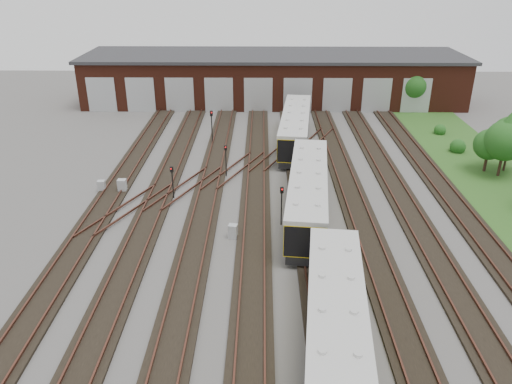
{
  "coord_description": "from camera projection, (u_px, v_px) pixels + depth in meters",
  "views": [
    {
      "loc": [
        -1.47,
        -28.58,
        17.86
      ],
      "look_at": [
        -1.91,
        5.35,
        2.0
      ],
      "focal_mm": 35.0,
      "sensor_mm": 36.0,
      "label": 1
    }
  ],
  "objects": [
    {
      "name": "signal_mast_1",
      "position": [
        212.0,
        123.0,
        52.26
      ],
      "size": [
        0.32,
        0.3,
        3.61
      ],
      "rotation": [
        0.0,
        0.0,
        0.38
      ],
      "color": "black",
      "rests_on": "ground"
    },
    {
      "name": "signal_mast_2",
      "position": [
        226.0,
        157.0,
        44.46
      ],
      "size": [
        0.23,
        0.21,
        2.95
      ],
      "rotation": [
        0.0,
        0.0,
        -0.03
      ],
      "color": "black",
      "rests_on": "ground"
    },
    {
      "name": "signal_mast_0",
      "position": [
        172.0,
        178.0,
        40.41
      ],
      "size": [
        0.27,
        0.26,
        2.76
      ],
      "rotation": [
        0.0,
        0.0,
        -0.34
      ],
      "color": "black",
      "rests_on": "ground"
    },
    {
      "name": "metro_train",
      "position": [
        308.0,
        192.0,
        37.57
      ],
      "size": [
        4.35,
        47.47,
        3.15
      ],
      "rotation": [
        0.0,
        0.0,
        -0.11
      ],
      "color": "black",
      "rests_on": "ground"
    },
    {
      "name": "ground",
      "position": [
        283.0,
        253.0,
        33.44
      ],
      "size": [
        120.0,
        120.0,
        0.0
      ],
      "primitive_type": "plane",
      "color": "#4D4A48",
      "rests_on": "ground"
    },
    {
      "name": "relay_cabinet_4",
      "position": [
        307.0,
        168.0,
        45.89
      ],
      "size": [
        0.63,
        0.56,
        0.91
      ],
      "primitive_type": "cube",
      "rotation": [
        0.0,
        0.0,
        -0.2
      ],
      "color": "#A0A3A5",
      "rests_on": "ground"
    },
    {
      "name": "track_network",
      "position": [
        281.0,
        247.0,
        33.92
      ],
      "size": [
        30.4,
        70.0,
        0.33
      ],
      "color": "black",
      "rests_on": "ground"
    },
    {
      "name": "tree_2",
      "position": [
        512.0,
        131.0,
        44.78
      ],
      "size": [
        3.6,
        3.6,
        5.97
      ],
      "color": "black",
      "rests_on": "ground"
    },
    {
      "name": "signal_mast_3",
      "position": [
        282.0,
        201.0,
        36.18
      ],
      "size": [
        0.26,
        0.24,
        3.06
      ],
      "rotation": [
        0.0,
        0.0,
        0.2
      ],
      "color": "black",
      "rests_on": "ground"
    },
    {
      "name": "tree_1",
      "position": [
        507.0,
        136.0,
        43.68
      ],
      "size": [
        3.59,
        3.59,
        5.94
      ],
      "color": "black",
      "rests_on": "ground"
    },
    {
      "name": "bush_2",
      "position": [
        458.0,
        145.0,
        50.63
      ],
      "size": [
        1.57,
        1.57,
        1.57
      ],
      "primitive_type": "sphere",
      "color": "#164B15",
      "rests_on": "ground"
    },
    {
      "name": "relay_cabinet_0",
      "position": [
        102.0,
        186.0,
        42.02
      ],
      "size": [
        0.63,
        0.53,
        1.02
      ],
      "primitive_type": "cube",
      "rotation": [
        0.0,
        0.0,
        0.04
      ],
      "color": "#A0A3A5",
      "rests_on": "ground"
    },
    {
      "name": "tree_3",
      "position": [
        490.0,
        141.0,
        45.02
      ],
      "size": [
        2.81,
        2.81,
        4.65
      ],
      "color": "black",
      "rests_on": "ground"
    },
    {
      "name": "relay_cabinet_1",
      "position": [
        122.0,
        186.0,
        41.94
      ],
      "size": [
        0.7,
        0.59,
        1.15
      ],
      "primitive_type": "cube",
      "rotation": [
        0.0,
        0.0,
        0.03
      ],
      "color": "#A0A3A5",
      "rests_on": "ground"
    },
    {
      "name": "bush_1",
      "position": [
        440.0,
        128.0,
        55.9
      ],
      "size": [
        1.31,
        1.31,
        1.31
      ],
      "primitive_type": "sphere",
      "color": "#164B15",
      "rests_on": "ground"
    },
    {
      "name": "relay_cabinet_3",
      "position": [
        314.0,
        151.0,
        50.01
      ],
      "size": [
        0.63,
        0.57,
        0.87
      ],
      "primitive_type": "cube",
      "rotation": [
        0.0,
        0.0,
        0.31
      ],
      "color": "#A0A3A5",
      "rests_on": "ground"
    },
    {
      "name": "tree_0",
      "position": [
        414.0,
        82.0,
        63.37
      ],
      "size": [
        3.47,
        3.47,
        5.75
      ],
      "color": "black",
      "rests_on": "ground"
    },
    {
      "name": "maintenance_shed",
      "position": [
        273.0,
        77.0,
        68.29
      ],
      "size": [
        51.0,
        12.5,
        6.35
      ],
      "color": "#4D1E13",
      "rests_on": "ground"
    },
    {
      "name": "relay_cabinet_2",
      "position": [
        233.0,
        231.0,
        35.05
      ],
      "size": [
        0.71,
        0.63,
        1.03
      ],
      "primitive_type": "cube",
      "rotation": [
        0.0,
        0.0,
        -0.2
      ],
      "color": "#A0A3A5",
      "rests_on": "ground"
    },
    {
      "name": "grass_verge",
      "position": [
        503.0,
        191.0,
        42.26
      ],
      "size": [
        8.0,
        55.0,
        0.05
      ],
      "primitive_type": "cube",
      "color": "#20511B",
      "rests_on": "ground"
    }
  ]
}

